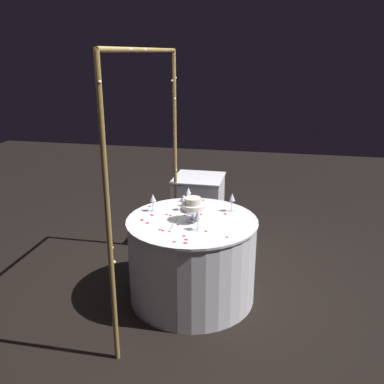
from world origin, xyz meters
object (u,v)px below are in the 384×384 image
wine_glass_4 (198,215)px  decorative_arch (148,145)px  side_table (199,210)px  wine_glass_1 (153,199)px  main_table (192,259)px  wine_glass_5 (232,198)px  wine_glass_3 (188,196)px  cake_knife (174,224)px  wine_glass_2 (188,192)px  wine_glass_0 (184,198)px  tiered_cake (193,206)px

wine_glass_4 → decorative_arch: bearing=66.0°
side_table → wine_glass_1: bearing=167.8°
decorative_arch → main_table: decorative_arch is taller
main_table → wine_glass_5: size_ratio=6.49×
decorative_arch → wine_glass_3: (0.32, -0.27, -0.54)m
wine_glass_3 → wine_glass_4: (-0.52, -0.20, 0.03)m
main_table → cake_knife: bearing=134.7°
cake_knife → wine_glass_2: bearing=-0.3°
wine_glass_3 → wine_glass_5: size_ratio=0.80×
side_table → wine_glass_4: (-1.37, -0.25, 0.49)m
wine_glass_0 → wine_glass_1: wine_glass_1 is taller
wine_glass_0 → main_table: bearing=-149.9°
decorative_arch → wine_glass_5: size_ratio=12.31×
side_table → tiered_cake: tiered_cake is taller
side_table → tiered_cake: size_ratio=3.62×
wine_glass_0 → wine_glass_2: size_ratio=1.06×
wine_glass_4 → wine_glass_5: size_ratio=0.98×
side_table → wine_glass_3: 0.97m
wine_glass_2 → wine_glass_3: size_ratio=1.03×
decorative_arch → tiered_cake: bearing=-93.8°
tiered_cake → wine_glass_2: (0.46, 0.14, -0.03)m
wine_glass_3 → wine_glass_0: bearing=172.9°
main_table → wine_glass_4: 0.56m
decorative_arch → main_table: 1.09m
wine_glass_1 → cake_knife: 0.38m
tiered_cake → wine_glass_2: 0.49m
main_table → tiered_cake: 0.52m
tiered_cake → wine_glass_3: bearing=18.8°
wine_glass_2 → cake_knife: (-0.57, 0.00, -0.10)m
wine_glass_3 → wine_glass_5: bearing=-96.7°
wine_glass_1 → wine_glass_2: size_ratio=1.13×
main_table → wine_glass_1: size_ratio=6.96×
wine_glass_2 → cake_knife: wine_glass_2 is taller
wine_glass_2 → wine_glass_5: bearing=-111.3°
wine_glass_2 → wine_glass_4: size_ratio=0.84×
wine_glass_1 → wine_glass_3: size_ratio=1.17×
cake_knife → tiered_cake: bearing=-53.5°
tiered_cake → wine_glass_2: size_ratio=1.52×
wine_glass_5 → cake_knife: wine_glass_5 is taller
decorative_arch → side_table: 1.55m
wine_glass_1 → side_table: bearing=-12.2°
tiered_cake → wine_glass_1: bearing=69.2°
wine_glass_0 → wine_glass_3: (0.11, -0.01, -0.01)m
wine_glass_3 → side_table: bearing=3.9°
main_table → wine_glass_1: (0.13, 0.39, 0.50)m
tiered_cake → wine_glass_5: (0.29, -0.30, -0.01)m
wine_glass_3 → cake_knife: size_ratio=0.48×
wine_glass_2 → main_table: bearing=-164.0°
side_table → tiered_cake: (-1.19, -0.17, 0.50)m
decorative_arch → wine_glass_3: decorative_arch is taller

